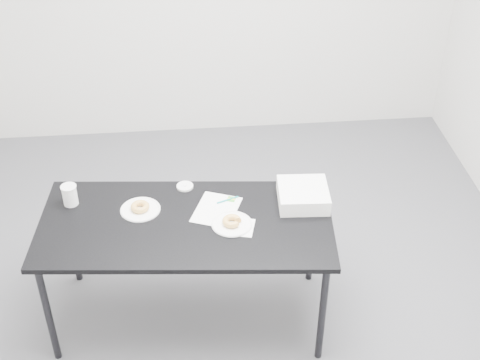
{
  "coord_description": "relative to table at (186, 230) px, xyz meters",
  "views": [
    {
      "loc": [
        -0.15,
        -2.87,
        2.99
      ],
      "look_at": [
        0.12,
        0.02,
        0.88
      ],
      "focal_mm": 50.0,
      "sensor_mm": 36.0,
      "label": 1
    }
  ],
  "objects": [
    {
      "name": "scorecard",
      "position": [
        0.17,
        0.09,
        0.06
      ],
      "size": [
        0.31,
        0.34,
        0.0
      ],
      "primitive_type": "cube",
      "rotation": [
        0.0,
        0.0,
        -0.37
      ],
      "color": "white",
      "rests_on": "table"
    },
    {
      "name": "floor",
      "position": [
        0.18,
        0.11,
        -0.66
      ],
      "size": [
        4.0,
        4.0,
        0.0
      ],
      "primitive_type": "plane",
      "color": "#49494D",
      "rests_on": "ground"
    },
    {
      "name": "pen",
      "position": [
        0.24,
        0.16,
        0.06
      ],
      "size": [
        0.12,
        0.06,
        0.01
      ],
      "primitive_type": "cylinder",
      "rotation": [
        0.0,
        1.57,
        0.38
      ],
      "color": "#0B7980",
      "rests_on": "scorecard"
    },
    {
      "name": "napkin",
      "position": [
        0.28,
        -0.07,
        0.06
      ],
      "size": [
        0.18,
        0.18,
        0.0
      ],
      "primitive_type": "cube",
      "rotation": [
        0.0,
        0.0,
        -0.25
      ],
      "color": "white",
      "rests_on": "table"
    },
    {
      "name": "donut_near",
      "position": [
        0.24,
        -0.05,
        0.08
      ],
      "size": [
        0.13,
        0.13,
        0.03
      ],
      "primitive_type": "torus",
      "rotation": [
        0.0,
        0.0,
        -0.39
      ],
      "color": "#BC853B",
      "rests_on": "plate_near"
    },
    {
      "name": "cup_lid",
      "position": [
        0.01,
        0.31,
        0.06
      ],
      "size": [
        0.09,
        0.09,
        0.01
      ],
      "primitive_type": "cylinder",
      "color": "white",
      "rests_on": "table"
    },
    {
      "name": "plate_far",
      "position": [
        -0.24,
        0.13,
        0.06
      ],
      "size": [
        0.22,
        0.22,
        0.01
      ],
      "primitive_type": "cylinder",
      "color": "white",
      "rests_on": "table"
    },
    {
      "name": "logo_patch",
      "position": [
        0.26,
        0.17,
        0.06
      ],
      "size": [
        0.06,
        0.06,
        0.0
      ],
      "primitive_type": "cube",
      "rotation": [
        0.0,
        0.0,
        -0.37
      ],
      "color": "green",
      "rests_on": "scorecard"
    },
    {
      "name": "coffee_cup",
      "position": [
        -0.62,
        0.22,
        0.11
      ],
      "size": [
        0.08,
        0.08,
        0.12
      ],
      "primitive_type": "cylinder",
      "color": "white",
      "rests_on": "table"
    },
    {
      "name": "donut_far",
      "position": [
        -0.24,
        0.13,
        0.08
      ],
      "size": [
        0.12,
        0.12,
        0.03
      ],
      "primitive_type": "torus",
      "rotation": [
        0.0,
        0.0,
        -0.15
      ],
      "color": "#BC853B",
      "rests_on": "plate_far"
    },
    {
      "name": "plate_near",
      "position": [
        0.24,
        -0.05,
        0.06
      ],
      "size": [
        0.22,
        0.22,
        0.01
      ],
      "primitive_type": "cylinder",
      "color": "white",
      "rests_on": "napkin"
    },
    {
      "name": "bakery_box",
      "position": [
        0.65,
        0.12,
        0.1
      ],
      "size": [
        0.29,
        0.29,
        0.09
      ],
      "primitive_type": "cube",
      "rotation": [
        0.0,
        0.0,
        -0.06
      ],
      "color": "white",
      "rests_on": "table"
    },
    {
      "name": "table",
      "position": [
        0.0,
        0.0,
        0.0
      ],
      "size": [
        1.63,
        0.88,
        0.72
      ],
      "rotation": [
        0.0,
        0.0,
        -0.09
      ],
      "color": "black",
      "rests_on": "floor"
    }
  ]
}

